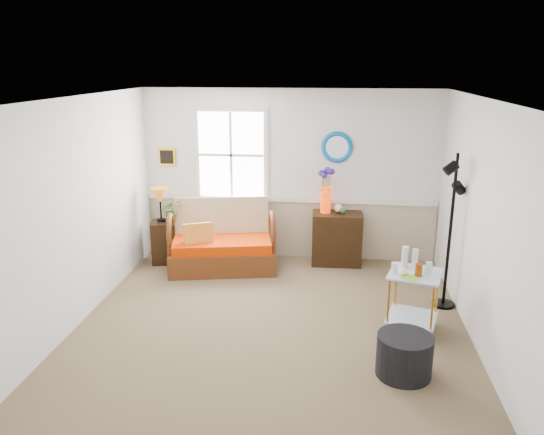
# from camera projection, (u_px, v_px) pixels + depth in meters

# --- Properties ---
(floor) EXTENTS (4.50, 5.00, 0.01)m
(floor) POSITION_uv_depth(u_px,v_px,m) (270.00, 331.00, 6.08)
(floor) COLOR brown
(floor) RESTS_ON ground
(ceiling) EXTENTS (4.50, 5.00, 0.01)m
(ceiling) POSITION_uv_depth(u_px,v_px,m) (270.00, 99.00, 5.35)
(ceiling) COLOR white
(ceiling) RESTS_ON walls
(walls) EXTENTS (4.51, 5.01, 2.60)m
(walls) POSITION_uv_depth(u_px,v_px,m) (270.00, 222.00, 5.71)
(walls) COLOR silver
(walls) RESTS_ON floor
(wainscot) EXTENTS (4.46, 0.02, 0.90)m
(wainscot) POSITION_uv_depth(u_px,v_px,m) (289.00, 229.00, 8.32)
(wainscot) COLOR tan
(wainscot) RESTS_ON walls
(chair_rail) EXTENTS (4.46, 0.04, 0.06)m
(chair_rail) POSITION_uv_depth(u_px,v_px,m) (290.00, 200.00, 8.17)
(chair_rail) COLOR silver
(chair_rail) RESTS_ON walls
(window) EXTENTS (1.14, 0.06, 1.44)m
(window) POSITION_uv_depth(u_px,v_px,m) (231.00, 155.00, 8.09)
(window) COLOR white
(window) RESTS_ON walls
(picture) EXTENTS (0.28, 0.03, 0.28)m
(picture) POSITION_uv_depth(u_px,v_px,m) (167.00, 157.00, 8.23)
(picture) COLOR gold
(picture) RESTS_ON walls
(mirror) EXTENTS (0.47, 0.07, 0.47)m
(mirror) POSITION_uv_depth(u_px,v_px,m) (337.00, 147.00, 7.87)
(mirror) COLOR blue
(mirror) RESTS_ON walls
(loveseat) EXTENTS (1.68, 1.16, 1.00)m
(loveseat) POSITION_uv_depth(u_px,v_px,m) (222.00, 236.00, 7.79)
(loveseat) COLOR #572715
(loveseat) RESTS_ON floor
(throw_pillow) EXTENTS (0.42, 0.27, 0.42)m
(throw_pillow) POSITION_uv_depth(u_px,v_px,m) (199.00, 237.00, 7.63)
(throw_pillow) COLOR #C24309
(throw_pillow) RESTS_ON loveseat
(lamp_stand) EXTENTS (0.44, 0.44, 0.64)m
(lamp_stand) POSITION_uv_depth(u_px,v_px,m) (164.00, 242.00, 8.10)
(lamp_stand) COLOR black
(lamp_stand) RESTS_ON floor
(table_lamp) EXTENTS (0.30, 0.30, 0.52)m
(table_lamp) POSITION_uv_depth(u_px,v_px,m) (160.00, 205.00, 7.94)
(table_lamp) COLOR #B56219
(table_lamp) RESTS_ON lamp_stand
(potted_plant) EXTENTS (0.43, 0.45, 0.28)m
(potted_plant) POSITION_uv_depth(u_px,v_px,m) (172.00, 213.00, 7.95)
(potted_plant) COLOR #3E6C2C
(potted_plant) RESTS_ON lamp_stand
(cabinet) EXTENTS (0.75, 0.50, 0.79)m
(cabinet) POSITION_uv_depth(u_px,v_px,m) (337.00, 238.00, 8.04)
(cabinet) COLOR black
(cabinet) RESTS_ON floor
(flower_vase) EXTENTS (0.23, 0.23, 0.67)m
(flower_vase) POSITION_uv_depth(u_px,v_px,m) (326.00, 191.00, 7.87)
(flower_vase) COLOR red
(flower_vase) RESTS_ON cabinet
(side_table) EXTENTS (0.69, 0.69, 0.70)m
(side_table) POSITION_uv_depth(u_px,v_px,m) (413.00, 302.00, 6.00)
(side_table) COLOR #B97C22
(side_table) RESTS_ON floor
(tabletop_items) EXTENTS (0.57, 0.57, 0.25)m
(tabletop_items) POSITION_uv_depth(u_px,v_px,m) (412.00, 262.00, 5.88)
(tabletop_items) COLOR silver
(tabletop_items) RESTS_ON side_table
(floor_lamp) EXTENTS (0.35, 0.35, 1.95)m
(floor_lamp) POSITION_uv_depth(u_px,v_px,m) (450.00, 232.00, 6.44)
(floor_lamp) COLOR black
(floor_lamp) RESTS_ON floor
(ottoman) EXTENTS (0.66, 0.66, 0.42)m
(ottoman) POSITION_uv_depth(u_px,v_px,m) (404.00, 355.00, 5.17)
(ottoman) COLOR black
(ottoman) RESTS_ON floor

